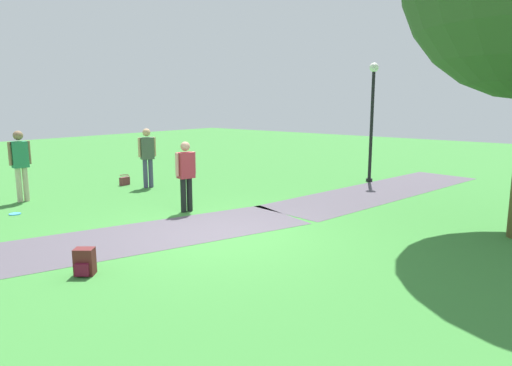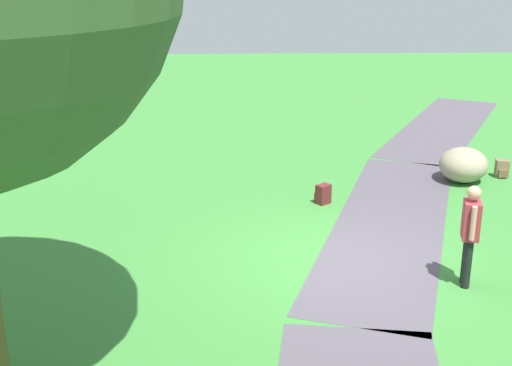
# 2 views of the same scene
# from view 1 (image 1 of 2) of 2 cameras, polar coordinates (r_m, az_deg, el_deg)

# --- Properties ---
(ground_plane) EXTENTS (48.00, 48.00, 0.00)m
(ground_plane) POSITION_cam_1_polar(r_m,az_deg,el_deg) (8.93, -4.22, -6.37)
(ground_plane) COLOR #397F35
(footpath_segment_near) EXTENTS (8.20, 3.08, 0.01)m
(footpath_segment_near) POSITION_cam_1_polar(r_m,az_deg,el_deg) (13.61, 15.19, -0.90)
(footpath_segment_near) COLOR #504953
(footpath_segment_near) RESTS_ON ground
(footpath_segment_mid) EXTENTS (8.22, 4.43, 0.01)m
(footpath_segment_mid) POSITION_cam_1_polar(r_m,az_deg,el_deg) (8.88, -18.26, -6.94)
(footpath_segment_mid) COLOR #504953
(footpath_segment_mid) RESTS_ON ground
(lamp_post) EXTENTS (0.28, 0.28, 3.63)m
(lamp_post) POSITION_cam_1_polar(r_m,az_deg,el_deg) (14.79, 14.07, 8.74)
(lamp_post) COLOR black
(lamp_post) RESTS_ON ground
(woman_with_handbag) EXTENTS (0.48, 0.36, 1.72)m
(woman_with_handbag) POSITION_cam_1_polar(r_m,az_deg,el_deg) (13.83, -13.20, 3.55)
(woman_with_handbag) COLOR #474567
(woman_with_handbag) RESTS_ON ground
(man_near_boulder) EXTENTS (0.51, 0.31, 1.61)m
(man_near_boulder) POSITION_cam_1_polar(r_m,az_deg,el_deg) (10.65, -8.60, 1.38)
(man_near_boulder) COLOR black
(man_near_boulder) RESTS_ON ground
(passerby_on_path) EXTENTS (0.51, 0.29, 1.79)m
(passerby_on_path) POSITION_cam_1_polar(r_m,az_deg,el_deg) (12.99, -26.95, 2.48)
(passerby_on_path) COLOR #C2B796
(passerby_on_path) RESTS_ON ground
(handbag_on_grass) EXTENTS (0.33, 0.31, 0.31)m
(handbag_on_grass) POSITION_cam_1_polar(r_m,az_deg,el_deg) (14.52, -15.82, 0.31)
(handbag_on_grass) COLOR maroon
(handbag_on_grass) RESTS_ON ground
(spare_backpack_on_lawn) EXTENTS (0.35, 0.35, 0.40)m
(spare_backpack_on_lawn) POSITION_cam_1_polar(r_m,az_deg,el_deg) (7.35, -20.30, -9.10)
(spare_backpack_on_lawn) COLOR maroon
(spare_backpack_on_lawn) RESTS_ON ground
(frisbee_on_grass) EXTENTS (0.25, 0.25, 0.02)m
(frisbee_on_grass) POSITION_cam_1_polar(r_m,az_deg,el_deg) (11.78, -27.47, -3.38)
(frisbee_on_grass) COLOR #3E9BD1
(frisbee_on_grass) RESTS_ON ground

